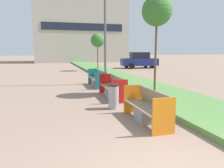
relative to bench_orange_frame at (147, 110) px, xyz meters
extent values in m
cube|color=#568442|center=(2.26, 8.92, -0.28)|extent=(2.80, 120.00, 0.18)
cube|color=#B2AD9E|center=(3.06, 35.02, 4.98)|extent=(15.82, 7.98, 10.69)
cube|color=#1E2333|center=(3.06, 30.98, 5.51)|extent=(13.29, 0.08, 1.20)
cube|color=gray|center=(-0.04, 0.00, -0.16)|extent=(0.52, 0.60, 0.42)
cube|color=gray|center=(-0.04, 0.00, 0.07)|extent=(0.58, 2.01, 0.05)
cube|color=gray|center=(0.23, 0.00, 0.33)|extent=(0.14, 1.93, 0.48)
cube|color=orange|center=(-0.04, -1.02, 0.10)|extent=(0.62, 0.04, 0.94)
cube|color=orange|center=(-0.04, 1.02, 0.10)|extent=(0.62, 0.04, 0.94)
cube|color=gray|center=(-0.04, 3.51, -0.16)|extent=(0.52, 0.60, 0.42)
cube|color=gray|center=(-0.04, 3.51, 0.07)|extent=(0.58, 2.27, 0.05)
cube|color=gray|center=(0.23, 3.51, 0.33)|extent=(0.14, 2.18, 0.48)
cube|color=red|center=(-0.04, 2.36, 0.10)|extent=(0.62, 0.04, 0.94)
cube|color=red|center=(-0.04, 4.67, 0.10)|extent=(0.62, 0.04, 0.94)
cube|color=gray|center=(-0.04, 6.69, -0.16)|extent=(0.52, 0.60, 0.42)
cube|color=gray|center=(-0.04, 6.69, 0.07)|extent=(0.58, 2.15, 0.05)
cube|color=gray|center=(0.23, 6.69, 0.33)|extent=(0.14, 2.07, 0.48)
cube|color=#197A7F|center=(-0.04, 5.59, 0.10)|extent=(0.62, 0.04, 0.94)
cube|color=#197A7F|center=(-0.04, 7.78, 0.10)|extent=(0.62, 0.04, 0.94)
cylinder|color=#9EA0A5|center=(-0.51, 1.69, 0.04)|extent=(0.36, 0.36, 0.82)
cylinder|color=black|center=(-0.51, 1.69, 0.48)|extent=(0.38, 0.38, 0.05)
cylinder|color=#56595B|center=(0.61, 7.22, 3.43)|extent=(0.14, 0.14, 7.59)
cylinder|color=brown|center=(2.14, 3.71, 1.36)|extent=(0.10, 0.10, 3.46)
sphere|color=#38702D|center=(2.14, 3.71, 3.47)|extent=(1.38, 1.38, 1.38)
cylinder|color=brown|center=(2.14, 16.24, 0.98)|extent=(0.10, 0.10, 2.69)
sphere|color=#38702D|center=(2.14, 16.24, 2.70)|extent=(1.39, 1.39, 1.39)
cube|color=navy|center=(7.56, 18.23, 0.35)|extent=(4.38, 2.26, 0.84)
cube|color=black|center=(7.56, 18.23, 1.13)|extent=(2.27, 1.80, 0.72)
cylinder|color=black|center=(8.82, 17.33, -0.07)|extent=(0.60, 0.20, 0.60)
cylinder|color=black|center=(8.82, 19.13, -0.07)|extent=(0.60, 0.20, 0.60)
cylinder|color=black|center=(6.30, 17.33, -0.07)|extent=(0.60, 0.20, 0.60)
cylinder|color=black|center=(6.30, 19.13, -0.07)|extent=(0.60, 0.20, 0.60)
camera|label=1|loc=(-2.68, -5.59, 1.70)|focal=35.00mm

